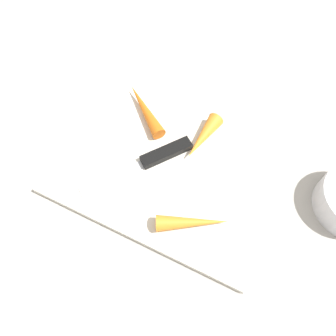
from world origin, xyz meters
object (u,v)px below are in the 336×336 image
object	(u,v)px
cutting_board	(168,170)
carrot_medium	(193,222)
knife	(159,156)
carrot_shortest	(203,137)
carrot_longest	(145,109)

from	to	relation	value
cutting_board	carrot_medium	bearing A→B (deg)	136.29
carrot_medium	cutting_board	bearing A→B (deg)	109.04
carrot_medium	knife	bearing A→B (deg)	111.99
cutting_board	carrot_shortest	xyz separation A→B (m)	(-0.03, -0.07, 0.02)
knife	carrot_shortest	distance (m)	0.08
carrot_shortest	carrot_longest	world-z (taller)	carrot_shortest
knife	carrot_shortest	xyz separation A→B (m)	(-0.05, -0.06, 0.01)
knife	carrot_longest	distance (m)	0.10
knife	carrot_medium	xyz separation A→B (m)	(-0.10, 0.08, 0.01)
cutting_board	carrot_longest	xyz separation A→B (m)	(0.09, -0.08, 0.02)
cutting_board	carrot_shortest	bearing A→B (deg)	-112.89
cutting_board	carrot_shortest	size ratio (longest dim) A/B	3.90
cutting_board	carrot_longest	bearing A→B (deg)	-43.98
knife	carrot_longest	xyz separation A→B (m)	(0.07, -0.07, 0.01)
cutting_board	knife	world-z (taller)	knife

